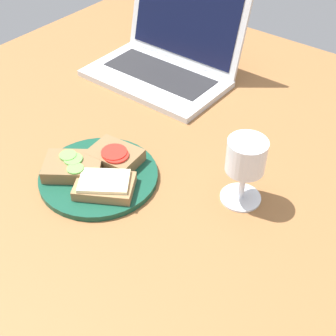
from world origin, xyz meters
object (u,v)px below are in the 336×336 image
object	(u,v)px
sandwich_with_cucumber	(73,166)
wine_glass	(246,160)
sandwich_with_cheese	(105,185)
laptop	(167,56)
sandwich_with_tomato	(115,156)
plate	(99,176)

from	to	relation	value
sandwich_with_cucumber	wine_glass	xyz separation A→B (cm)	(28.52, 14.50, 6.68)
sandwich_with_cucumber	sandwich_with_cheese	distance (cm)	8.31
sandwich_with_cucumber	wine_glass	distance (cm)	32.68
sandwich_with_cucumber	laptop	bearing A→B (deg)	103.69
sandwich_with_tomato	wine_glass	xyz separation A→B (cm)	(24.20, 7.45, 6.57)
sandwich_with_tomato	wine_glass	bearing A→B (deg)	17.11
plate	sandwich_with_cucumber	distance (cm)	5.17
sandwich_with_tomato	laptop	bearing A→B (deg)	112.60
sandwich_with_tomato	wine_glass	size ratio (longest dim) A/B	0.79
sandwich_with_cheese	laptop	size ratio (longest dim) A/B	0.37
sandwich_with_cheese	plate	bearing A→B (deg)	149.55
wine_glass	laptop	distance (cm)	47.69
plate	sandwich_with_tomato	world-z (taller)	sandwich_with_tomato
sandwich_with_tomato	laptop	world-z (taller)	laptop
sandwich_with_cucumber	sandwich_with_cheese	size ratio (longest dim) A/B	1.03
sandwich_with_cucumber	laptop	distance (cm)	43.30
sandwich_with_cheese	wine_glass	size ratio (longest dim) A/B	0.98
sandwich_with_cucumber	laptop	size ratio (longest dim) A/B	0.39
laptop	sandwich_with_tomato	bearing A→B (deg)	-67.40
plate	laptop	bearing A→B (deg)	109.97
plate	wine_glass	size ratio (longest dim) A/B	1.73
sandwich_with_cheese	laptop	distance (cm)	46.04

